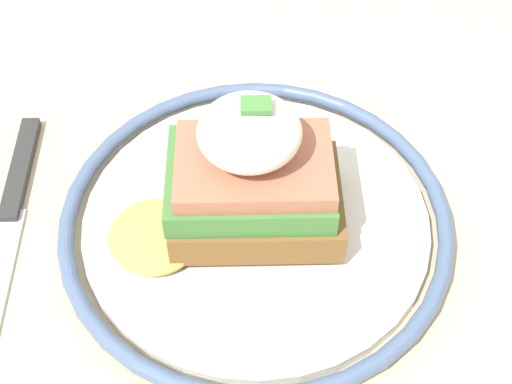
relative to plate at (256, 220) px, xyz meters
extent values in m
cube|color=#C6B28E|center=(0.01, -0.03, -0.02)|extent=(1.11, 0.91, 0.03)
cylinder|color=silver|center=(0.00, 0.00, 0.00)|extent=(0.21, 0.21, 0.01)
torus|color=slate|center=(0.00, 0.00, 0.00)|extent=(0.24, 0.24, 0.01)
cube|color=brown|center=(0.00, 0.00, 0.02)|extent=(0.10, 0.08, 0.02)
cube|color=#427A38|center=(0.00, 0.00, 0.04)|extent=(0.09, 0.07, 0.02)
cube|color=#AD664C|center=(0.00, 0.00, 0.05)|extent=(0.09, 0.06, 0.01)
ellipsoid|color=white|center=(0.00, 0.00, 0.08)|extent=(0.06, 0.05, 0.04)
cylinder|color=#E5C656|center=(0.06, 0.02, 0.01)|extent=(0.05, 0.05, 0.00)
cube|color=#47843D|center=(0.00, 0.00, 0.10)|extent=(0.02, 0.01, 0.00)
cube|color=#2D2D2D|center=(0.15, -0.05, 0.00)|extent=(0.01, 0.09, 0.01)
camera|label=1|loc=(0.01, 0.26, 0.35)|focal=50.00mm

